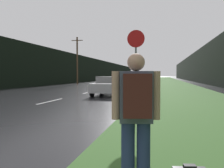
# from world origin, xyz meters

# --- Properties ---
(grass_verge) EXTENTS (6.00, 240.00, 0.02)m
(grass_verge) POSITION_xyz_m (7.60, 40.00, 0.01)
(grass_verge) COLOR #386028
(grass_verge) RESTS_ON ground_plane
(lane_stripe_c) EXTENTS (0.12, 3.00, 0.01)m
(lane_stripe_c) POSITION_xyz_m (0.00, 13.49, 0.00)
(lane_stripe_c) COLOR silver
(lane_stripe_c) RESTS_ON ground_plane
(lane_stripe_d) EXTENTS (0.12, 3.00, 0.01)m
(lane_stripe_d) POSITION_xyz_m (0.00, 20.49, 0.00)
(lane_stripe_d) COLOR silver
(lane_stripe_d) RESTS_ON ground_plane
(lane_stripe_e) EXTENTS (0.12, 3.00, 0.01)m
(lane_stripe_e) POSITION_xyz_m (0.00, 27.49, 0.00)
(lane_stripe_e) COLOR silver
(lane_stripe_e) RESTS_ON ground_plane
(lane_stripe_f) EXTENTS (0.12, 3.00, 0.01)m
(lane_stripe_f) POSITION_xyz_m (0.00, 34.49, 0.00)
(lane_stripe_f) COLOR silver
(lane_stripe_f) RESTS_ON ground_plane
(treeline_far_side) EXTENTS (2.00, 140.00, 5.31)m
(treeline_far_side) POSITION_xyz_m (-10.60, 50.00, 2.66)
(treeline_far_side) COLOR black
(treeline_far_side) RESTS_ON ground_plane
(treeline_near_side) EXTENTS (2.00, 140.00, 6.27)m
(treeline_near_side) POSITION_xyz_m (13.60, 50.00, 3.14)
(treeline_near_side) COLOR black
(treeline_near_side) RESTS_ON ground_plane
(utility_pole_far) EXTENTS (1.80, 0.24, 7.24)m
(utility_pole_far) POSITION_xyz_m (-6.79, 35.98, 3.75)
(utility_pole_far) COLOR #4C3823
(utility_pole_far) RESTS_ON ground_plane
(stop_sign) EXTENTS (0.66, 0.07, 3.15)m
(stop_sign) POSITION_xyz_m (5.04, 10.48, 1.90)
(stop_sign) COLOR slate
(stop_sign) RESTS_ON ground_plane
(hitchhiker_with_backpack) EXTENTS (0.59, 0.46, 1.71)m
(hitchhiker_with_backpack) POSITION_xyz_m (5.72, 4.31, 0.98)
(hitchhiker_with_backpack) COLOR navy
(hitchhiker_with_backpack) RESTS_ON ground_plane
(car_passing_near) EXTENTS (1.94, 4.12, 1.35)m
(car_passing_near) POSITION_xyz_m (2.30, 17.95, 0.68)
(car_passing_near) COLOR #BCBCBC
(car_passing_near) RESTS_ON ground_plane
(car_passing_far) EXTENTS (1.89, 4.19, 1.44)m
(car_passing_far) POSITION_xyz_m (2.30, 37.70, 0.74)
(car_passing_far) COLOR maroon
(car_passing_far) RESTS_ON ground_plane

